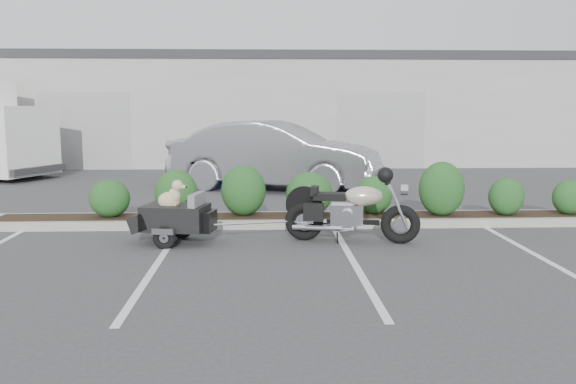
{
  "coord_description": "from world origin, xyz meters",
  "views": [
    {
      "loc": [
        -0.05,
        -8.73,
        2.15
      ],
      "look_at": [
        0.36,
        1.09,
        0.75
      ],
      "focal_mm": 38.0,
      "sensor_mm": 36.0,
      "label": 1
    }
  ],
  "objects_px": {
    "pet_trailer": "(175,216)",
    "sedan": "(275,155)",
    "dumpster": "(231,162)",
    "motorcycle": "(351,211)"
  },
  "relations": [
    {
      "from": "motorcycle",
      "to": "dumpster",
      "type": "distance_m",
      "value": 7.26
    },
    {
      "from": "sedan",
      "to": "dumpster",
      "type": "distance_m",
      "value": 1.41
    },
    {
      "from": "pet_trailer",
      "to": "dumpster",
      "type": "height_order",
      "value": "dumpster"
    },
    {
      "from": "pet_trailer",
      "to": "dumpster",
      "type": "relative_size",
      "value": 0.76
    },
    {
      "from": "motorcycle",
      "to": "pet_trailer",
      "type": "relative_size",
      "value": 1.23
    },
    {
      "from": "pet_trailer",
      "to": "dumpster",
      "type": "bearing_deg",
      "value": 97.25
    },
    {
      "from": "motorcycle",
      "to": "pet_trailer",
      "type": "distance_m",
      "value": 2.78
    },
    {
      "from": "pet_trailer",
      "to": "sedan",
      "type": "relative_size",
      "value": 0.32
    },
    {
      "from": "motorcycle",
      "to": "sedan",
      "type": "xyz_separation_m",
      "value": [
        -1.07,
        6.16,
        0.39
      ]
    },
    {
      "from": "motorcycle",
      "to": "dumpster",
      "type": "xyz_separation_m",
      "value": [
        -2.24,
        6.91,
        0.15
      ]
    }
  ]
}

